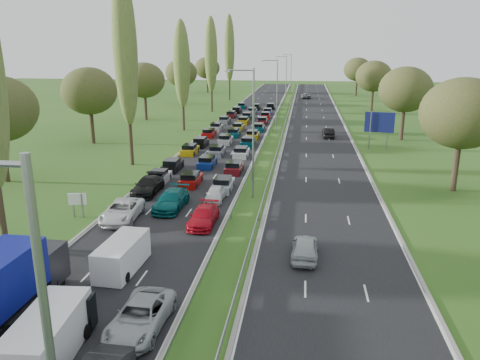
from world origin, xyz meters
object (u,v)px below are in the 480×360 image
(direction_sign, at_px, (379,124))
(blue_lorry, at_px, (1,288))
(white_van_front, at_px, (51,334))
(white_van_rear, at_px, (124,254))
(near_car_2, at_px, (122,211))
(info_sign, at_px, (77,202))
(near_car_3, at_px, (148,185))

(direction_sign, bearing_deg, blue_lorry, -118.27)
(white_van_front, relative_size, white_van_rear, 1.11)
(white_van_front, height_order, white_van_rear, white_van_front)
(near_car_2, xyz_separation_m, white_van_rear, (3.46, -8.47, 0.22))
(blue_lorry, bearing_deg, white_van_rear, 60.71)
(near_car_2, distance_m, white_van_rear, 9.15)
(white_van_front, relative_size, info_sign, 2.63)
(near_car_2, distance_m, white_van_front, 17.78)
(near_car_3, relative_size, white_van_rear, 1.09)
(near_car_3, xyz_separation_m, direction_sign, (25.18, 24.40, 2.77))
(near_car_3, height_order, direction_sign, direction_sign)
(white_van_rear, bearing_deg, white_van_front, -87.42)
(near_car_3, height_order, white_van_front, white_van_front)
(white_van_front, xyz_separation_m, white_van_rear, (-0.05, 8.96, -0.11))
(info_sign, bearing_deg, near_car_3, 63.41)
(near_car_3, distance_m, blue_lorry, 22.56)
(white_van_front, distance_m, white_van_rear, 8.96)
(info_sign, bearing_deg, white_van_rear, -49.44)
(near_car_3, xyz_separation_m, white_van_rear, (3.73, -15.82, 0.22))
(near_car_2, xyz_separation_m, blue_lorry, (-0.33, -15.18, 1.18))
(blue_lorry, height_order, white_van_rear, blue_lorry)
(white_van_rear, height_order, info_sign, info_sign)
(near_car_2, distance_m, blue_lorry, 15.23)
(near_car_2, bearing_deg, white_van_rear, -71.23)
(blue_lorry, relative_size, info_sign, 4.30)
(white_van_rear, bearing_deg, blue_lorry, -117.12)
(blue_lorry, relative_size, white_van_rear, 1.82)
(near_car_3, bearing_deg, direction_sign, 44.08)
(near_car_2, bearing_deg, white_van_front, -82.06)
(near_car_2, xyz_separation_m, white_van_front, (3.51, -17.43, 0.34))
(near_car_3, distance_m, white_van_front, 25.07)
(white_van_front, distance_m, direction_sign, 53.69)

